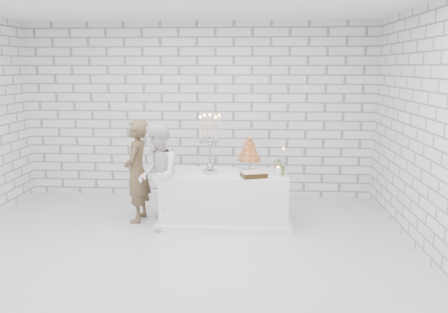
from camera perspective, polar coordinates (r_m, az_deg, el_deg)
ground at (r=5.67m, az=-6.31°, el=-12.04°), size 6.00×5.00×0.01m
wall_back at (r=7.71m, az=-3.41°, el=5.82°), size 6.00×0.01×3.00m
wall_front at (r=2.87m, az=-15.42°, el=-4.09°), size 6.00×0.01×3.00m
wall_right at (r=5.57m, az=25.37°, el=2.59°), size 0.01×5.00×3.00m
cake_table at (r=6.51m, az=0.09°, el=-5.31°), size 1.80×0.80×0.75m
groom at (r=6.62m, az=-11.09°, el=-1.89°), size 0.37×0.55×1.50m
bride at (r=6.26m, az=-8.50°, el=-2.54°), size 0.67×0.80×1.50m
candelabra at (r=6.29m, az=-1.81°, el=1.64°), size 0.40×0.40×0.86m
croquembouche at (r=6.47m, az=3.27°, el=0.41°), size 0.44×0.44×0.53m
chocolate_cake at (r=6.16m, az=3.84°, el=-2.29°), size 0.39×0.33×0.08m
pillar_candle at (r=6.25m, az=6.96°, el=-1.97°), size 0.09×0.09×0.12m
extra_taper at (r=6.58m, az=7.61°, el=-0.43°), size 0.06×0.06×0.32m
flowers at (r=6.32m, az=7.28°, el=-1.09°), size 0.30×0.27×0.28m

